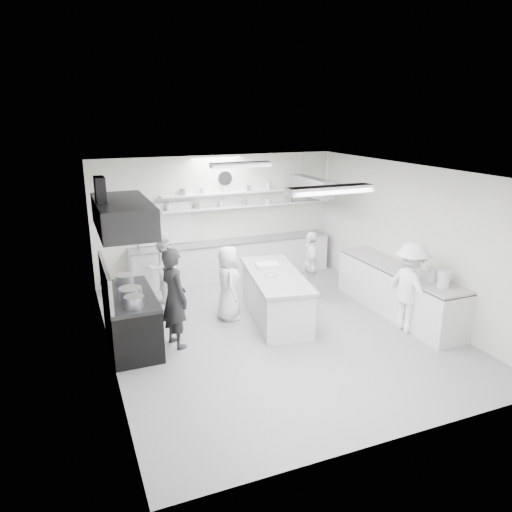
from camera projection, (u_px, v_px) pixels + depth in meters
name	position (u px, v px, depth m)	size (l,w,h in m)	color
floor	(275.00, 330.00, 9.19)	(6.00, 7.00, 0.02)	#959595
ceiling	(277.00, 171.00, 8.33)	(6.00, 7.00, 0.02)	white
wall_back	(217.00, 217.00, 11.87)	(6.00, 0.04, 3.00)	silver
wall_front	(399.00, 333.00, 5.65)	(6.00, 0.04, 3.00)	silver
wall_left	(105.00, 274.00, 7.68)	(0.04, 7.00, 3.00)	silver
wall_right	(410.00, 239.00, 9.84)	(0.04, 7.00, 3.00)	silver
stove	(131.00, 321.00, 8.48)	(0.80, 1.80, 0.90)	black
exhaust_hood	(123.00, 215.00, 7.93)	(0.85, 2.00, 0.50)	black
back_counter	(233.00, 259.00, 12.01)	(5.00, 0.60, 0.92)	silver
shelf_lower	(246.00, 206.00, 11.93)	(4.20, 0.26, 0.04)	silver
shelf_upper	(246.00, 192.00, 11.83)	(4.20, 0.26, 0.04)	silver
pass_through_window	(165.00, 224.00, 11.39)	(1.30, 0.04, 1.00)	black
wall_clock	(225.00, 178.00, 11.63)	(0.32, 0.32, 0.05)	white
right_counter	(398.00, 291.00, 9.84)	(0.74, 3.30, 0.94)	silver
pot_rack	(311.00, 186.00, 11.38)	(0.30, 1.60, 0.40)	#979A9E
light_fixture_front	(330.00, 190.00, 6.75)	(1.30, 0.25, 0.10)	silver
light_fixture_rear	(241.00, 165.00, 9.94)	(1.30, 0.25, 0.10)	silver
prep_island	(275.00, 297.00, 9.64)	(0.89, 2.39, 0.88)	silver
stove_pot	(131.00, 294.00, 8.13)	(0.39, 0.39, 0.24)	#979A9E
cook_stove	(174.00, 298.00, 8.34)	(0.65, 0.43, 1.79)	#272629
cook_back	(162.00, 267.00, 10.35)	(0.76, 0.59, 1.56)	white
cook_island_left	(228.00, 283.00, 9.50)	(0.73, 0.48, 1.50)	white
cook_island_right	(311.00, 265.00, 10.64)	(0.88, 0.37, 1.50)	white
cook_right	(411.00, 288.00, 8.92)	(1.11, 0.64, 1.73)	white
bowl_island_a	(271.00, 276.00, 9.39)	(0.25, 0.25, 0.06)	#979A9E
bowl_island_b	(302.00, 283.00, 9.03)	(0.19, 0.19, 0.06)	silver
bowl_right	(413.00, 276.00, 9.25)	(0.21, 0.21, 0.05)	silver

